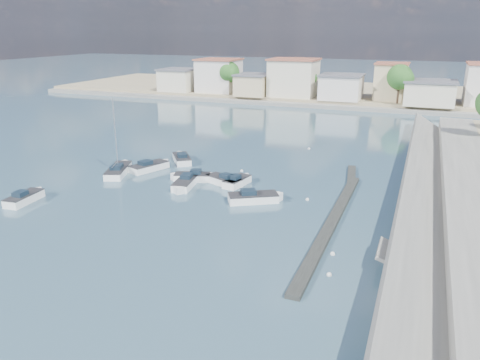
{
  "coord_description": "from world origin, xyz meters",
  "views": [
    {
      "loc": [
        13.32,
        -27.85,
        16.19
      ],
      "look_at": [
        -3.39,
        14.44,
        1.4
      ],
      "focal_mm": 35.0,
      "sensor_mm": 36.0,
      "label": 1
    }
  ],
  "objects_px": {
    "motorboat_b": "(238,181)",
    "motorboat_d": "(190,177)",
    "sailboat": "(119,170)",
    "motorboat_g": "(185,184)",
    "motorboat_a": "(26,198)",
    "motorboat_e": "(151,167)",
    "motorboat_f": "(182,159)",
    "motorboat_c": "(222,181)",
    "motorboat_h": "(256,198)"
  },
  "relations": [
    {
      "from": "motorboat_h",
      "to": "motorboat_e",
      "type": "bearing_deg",
      "value": 160.02
    },
    {
      "from": "motorboat_c",
      "to": "motorboat_e",
      "type": "relative_size",
      "value": 0.89
    },
    {
      "from": "motorboat_c",
      "to": "motorboat_f",
      "type": "height_order",
      "value": "same"
    },
    {
      "from": "motorboat_c",
      "to": "motorboat_h",
      "type": "xyz_separation_m",
      "value": [
        5.25,
        -3.83,
        -0.0
      ]
    },
    {
      "from": "motorboat_d",
      "to": "sailboat",
      "type": "relative_size",
      "value": 0.5
    },
    {
      "from": "motorboat_f",
      "to": "motorboat_h",
      "type": "bearing_deg",
      "value": -36.51
    },
    {
      "from": "motorboat_e",
      "to": "motorboat_h",
      "type": "bearing_deg",
      "value": -19.98
    },
    {
      "from": "motorboat_b",
      "to": "motorboat_c",
      "type": "bearing_deg",
      "value": -168.67
    },
    {
      "from": "motorboat_c",
      "to": "motorboat_d",
      "type": "bearing_deg",
      "value": -176.86
    },
    {
      "from": "motorboat_c",
      "to": "motorboat_e",
      "type": "distance_m",
      "value": 10.3
    },
    {
      "from": "sailboat",
      "to": "motorboat_d",
      "type": "bearing_deg",
      "value": 4.06
    },
    {
      "from": "motorboat_c",
      "to": "motorboat_h",
      "type": "distance_m",
      "value": 6.5
    },
    {
      "from": "motorboat_b",
      "to": "sailboat",
      "type": "height_order",
      "value": "sailboat"
    },
    {
      "from": "motorboat_b",
      "to": "motorboat_e",
      "type": "xyz_separation_m",
      "value": [
        -11.85,
        1.42,
        0.0
      ]
    },
    {
      "from": "motorboat_c",
      "to": "motorboat_g",
      "type": "xyz_separation_m",
      "value": [
        -3.27,
        -2.53,
        0.0
      ]
    },
    {
      "from": "motorboat_b",
      "to": "motorboat_c",
      "type": "relative_size",
      "value": 0.89
    },
    {
      "from": "motorboat_a",
      "to": "motorboat_e",
      "type": "distance_m",
      "value": 14.94
    },
    {
      "from": "motorboat_c",
      "to": "motorboat_e",
      "type": "bearing_deg",
      "value": 170.13
    },
    {
      "from": "motorboat_d",
      "to": "motorboat_e",
      "type": "relative_size",
      "value": 0.84
    },
    {
      "from": "motorboat_h",
      "to": "sailboat",
      "type": "height_order",
      "value": "sailboat"
    },
    {
      "from": "motorboat_f",
      "to": "sailboat",
      "type": "height_order",
      "value": "sailboat"
    },
    {
      "from": "motorboat_a",
      "to": "motorboat_g",
      "type": "relative_size",
      "value": 0.89
    },
    {
      "from": "motorboat_e",
      "to": "motorboat_h",
      "type": "distance_m",
      "value": 16.38
    },
    {
      "from": "motorboat_a",
      "to": "motorboat_e",
      "type": "xyz_separation_m",
      "value": [
        5.57,
        13.87,
        -0.0
      ]
    },
    {
      "from": "motorboat_e",
      "to": "motorboat_h",
      "type": "relative_size",
      "value": 1.04
    },
    {
      "from": "motorboat_a",
      "to": "motorboat_e",
      "type": "bearing_deg",
      "value": 68.13
    },
    {
      "from": "motorboat_a",
      "to": "sailboat",
      "type": "height_order",
      "value": "sailboat"
    },
    {
      "from": "motorboat_f",
      "to": "motorboat_h",
      "type": "xyz_separation_m",
      "value": [
        13.66,
        -10.11,
        0.0
      ]
    },
    {
      "from": "motorboat_d",
      "to": "motorboat_f",
      "type": "height_order",
      "value": "same"
    },
    {
      "from": "motorboat_c",
      "to": "motorboat_h",
      "type": "relative_size",
      "value": 0.93
    },
    {
      "from": "motorboat_a",
      "to": "motorboat_c",
      "type": "bearing_deg",
      "value": 37.6
    },
    {
      "from": "motorboat_b",
      "to": "motorboat_d",
      "type": "relative_size",
      "value": 0.95
    },
    {
      "from": "motorboat_e",
      "to": "motorboat_h",
      "type": "xyz_separation_m",
      "value": [
        15.39,
        -5.6,
        0.0
      ]
    },
    {
      "from": "motorboat_e",
      "to": "motorboat_f",
      "type": "xyz_separation_m",
      "value": [
        1.74,
        4.51,
        -0.0
      ]
    },
    {
      "from": "motorboat_g",
      "to": "motorboat_d",
      "type": "bearing_deg",
      "value": 102.76
    },
    {
      "from": "motorboat_f",
      "to": "sailboat",
      "type": "xyz_separation_m",
      "value": [
        -4.43,
        -7.13,
        0.04
      ]
    },
    {
      "from": "motorboat_g",
      "to": "motorboat_b",
      "type": "bearing_deg",
      "value": 29.98
    },
    {
      "from": "motorboat_d",
      "to": "motorboat_h",
      "type": "bearing_deg",
      "value": -21.82
    },
    {
      "from": "motorboat_b",
      "to": "motorboat_c",
      "type": "distance_m",
      "value": 1.74
    },
    {
      "from": "motorboat_a",
      "to": "motorboat_c",
      "type": "distance_m",
      "value": 19.83
    },
    {
      "from": "motorboat_b",
      "to": "motorboat_d",
      "type": "distance_m",
      "value": 5.53
    },
    {
      "from": "sailboat",
      "to": "motorboat_c",
      "type": "bearing_deg",
      "value": 3.79
    },
    {
      "from": "motorboat_g",
      "to": "sailboat",
      "type": "relative_size",
      "value": 0.58
    },
    {
      "from": "motorboat_d",
      "to": "motorboat_g",
      "type": "height_order",
      "value": "same"
    },
    {
      "from": "sailboat",
      "to": "motorboat_g",
      "type": "bearing_deg",
      "value": -9.94
    },
    {
      "from": "motorboat_f",
      "to": "motorboat_g",
      "type": "height_order",
      "value": "same"
    },
    {
      "from": "motorboat_d",
      "to": "sailboat",
      "type": "xyz_separation_m",
      "value": [
        -9.04,
        -0.64,
        0.04
      ]
    },
    {
      "from": "motorboat_b",
      "to": "motorboat_a",
      "type": "bearing_deg",
      "value": -144.45
    },
    {
      "from": "motorboat_f",
      "to": "motorboat_c",
      "type": "bearing_deg",
      "value": -36.75
    },
    {
      "from": "motorboat_b",
      "to": "motorboat_e",
      "type": "bearing_deg",
      "value": 173.14
    }
  ]
}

